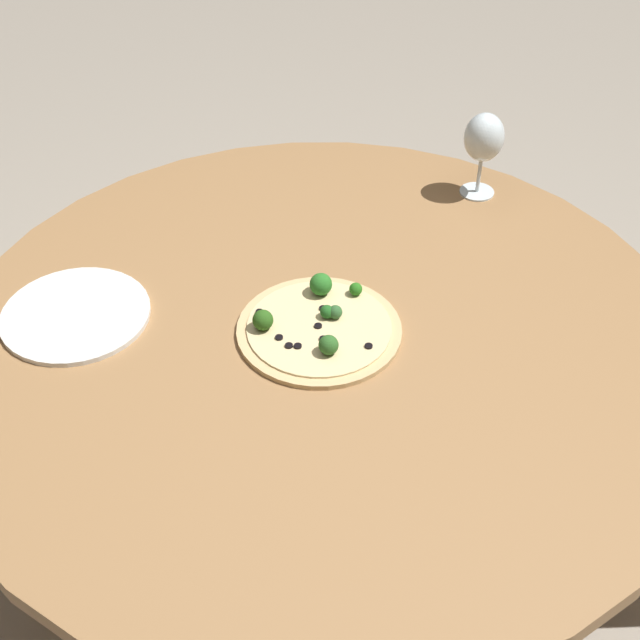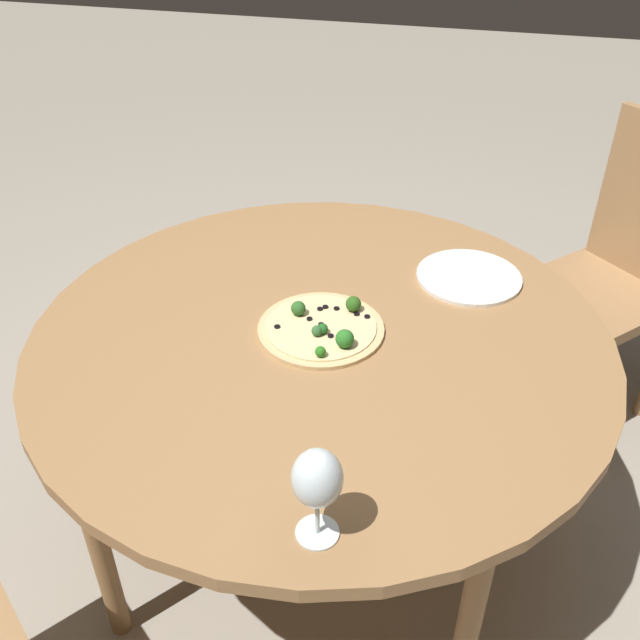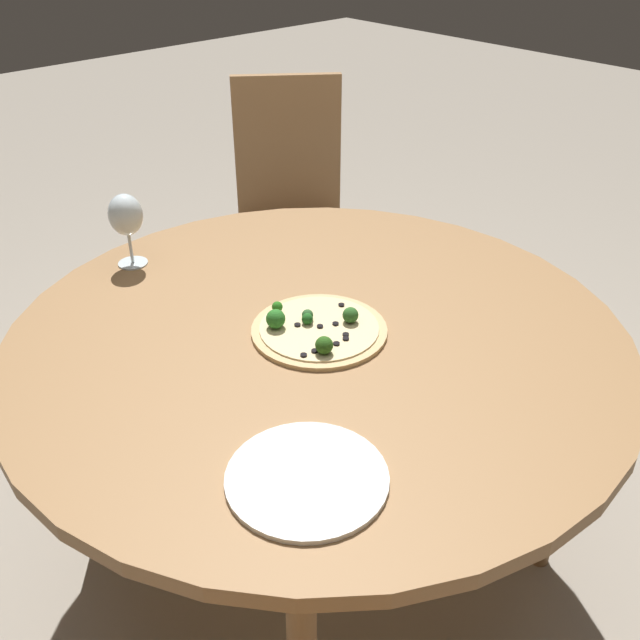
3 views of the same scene
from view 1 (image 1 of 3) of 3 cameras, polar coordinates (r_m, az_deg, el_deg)
The scene contains 5 objects.
ground_plane at distance 2.14m, azimuth 0.09°, elevation -15.25°, with size 12.00×12.00×0.00m, color gray.
dining_table at distance 1.63m, azimuth 0.11°, elevation -2.06°, with size 1.36×1.36×0.72m.
pizza at distance 1.59m, azimuth -0.08°, elevation -0.42°, with size 0.30×0.30×0.06m.
wine_glass at distance 1.93m, azimuth 10.45°, elevation 11.32°, with size 0.08×0.08×0.19m.
plate_near at distance 1.69m, azimuth -15.38°, elevation 0.34°, with size 0.27×0.27×0.01m.
Camera 1 is at (0.77, 0.92, 1.78)m, focal length 50.00 mm.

